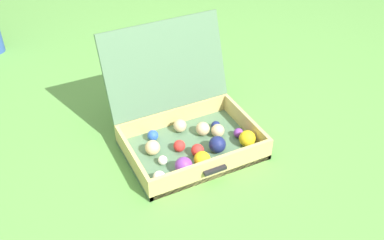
# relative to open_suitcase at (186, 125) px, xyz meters

# --- Properties ---
(ground_plane) EXTENTS (16.00, 16.00, 0.00)m
(ground_plane) POSITION_rel_open_suitcase_xyz_m (-0.04, -0.05, -0.11)
(ground_plane) COLOR #569342
(open_suitcase) EXTENTS (0.62, 0.62, 0.53)m
(open_suitcase) POSITION_rel_open_suitcase_xyz_m (0.00, 0.00, 0.00)
(open_suitcase) COLOR #4C7051
(open_suitcase) RESTS_ON ground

